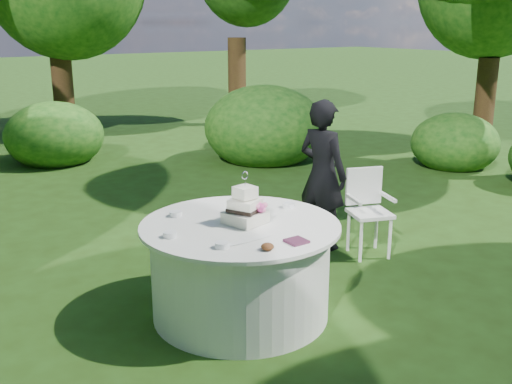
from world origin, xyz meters
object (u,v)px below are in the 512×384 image
Objects in this scene: guest at (322,175)px; chair at (367,204)px; napkins at (296,241)px; table at (240,269)px; cake at (246,209)px.

guest is 1.77× the size of chair.
chair is at bearing -159.86° from guest.
napkins is at bearing 122.14° from guest.
guest is 1.78m from table.
chair reaches higher than napkins.
table is 0.50m from cake.
chair is at bearing 13.49° from cake.
napkins is 0.09× the size of table.
table is at bearing -167.36° from chair.
guest reaches higher than cake.
cake reaches higher than napkins.
guest reaches higher than table.
napkins is at bearing -149.99° from chair.
cake is at bearing 96.56° from napkins.
napkins is at bearing -83.44° from cake.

